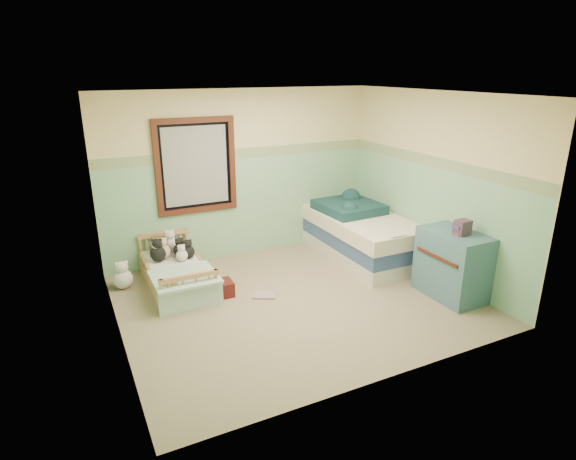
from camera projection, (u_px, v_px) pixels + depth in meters
name	position (u px, v px, depth m)	size (l,w,h in m)	color
floor	(296.00, 300.00, 5.96)	(4.20, 3.60, 0.02)	gray
ceiling	(297.00, 93.00, 5.14)	(4.20, 3.60, 0.02)	silver
wall_back	(242.00, 175.00, 7.08)	(4.20, 0.04, 2.50)	beige
wall_front	(392.00, 256.00, 4.03)	(4.20, 0.04, 2.50)	beige
wall_left	(108.00, 230.00, 4.68)	(0.04, 3.60, 2.50)	beige
wall_right	(433.00, 186.00, 6.43)	(0.04, 3.60, 2.50)	beige
wainscot_mint	(243.00, 207.00, 7.23)	(4.20, 0.01, 1.50)	#82BF8A
border_strip	(241.00, 153.00, 6.96)	(4.20, 0.01, 0.15)	#43654B
window_frame	(196.00, 166.00, 6.69)	(1.16, 0.06, 1.36)	#38170E
window_blinds	(196.00, 166.00, 6.70)	(0.92, 0.01, 1.12)	#BABBB3
toddler_bed_frame	(177.00, 280.00, 6.30)	(0.72, 1.45, 0.19)	#986844
toddler_mattress	(176.00, 269.00, 6.25)	(0.66, 1.38, 0.12)	white
patchwork_quilt	(184.00, 277.00, 5.85)	(0.78, 0.72, 0.03)	#71B2D0
plush_bed_brown	(156.00, 248.00, 6.57)	(0.18, 0.18, 0.18)	brown
plush_bed_white	(170.00, 245.00, 6.64)	(0.22, 0.22, 0.22)	silver
plush_bed_tan	(163.00, 252.00, 6.40)	(0.21, 0.21, 0.21)	tan
plush_bed_dark	(180.00, 250.00, 6.50)	(0.18, 0.18, 0.18)	black
plush_floor_cream	(123.00, 279.00, 6.23)	(0.26, 0.26, 0.26)	white
plush_floor_tan	(172.00, 299.00, 5.68)	(0.26, 0.26, 0.26)	tan
twin_bed_frame	(361.00, 250.00, 7.28)	(1.01, 2.01, 0.22)	silver
twin_boxspring	(361.00, 236.00, 7.21)	(1.01, 2.01, 0.22)	navy
twin_mattress	(362.00, 223.00, 7.14)	(1.05, 2.05, 0.22)	white
teal_blanket	(349.00, 207.00, 7.31)	(0.85, 0.91, 0.14)	#0C2C31
dresser	(452.00, 265.00, 5.93)	(0.54, 0.86, 0.86)	#3C6377
book_stack	(463.00, 227.00, 5.69)	(0.18, 0.14, 0.18)	brown
red_pillow	(221.00, 289.00, 6.04)	(0.31, 0.27, 0.19)	maroon
floor_book	(264.00, 295.00, 6.05)	(0.28, 0.22, 0.03)	orange
extra_plush_0	(158.00, 254.00, 6.31)	(0.21, 0.21, 0.21)	silver
extra_plush_1	(188.00, 252.00, 6.43)	(0.18, 0.18, 0.18)	black
extra_plush_2	(164.00, 250.00, 6.49)	(0.19, 0.19, 0.19)	brown
extra_plush_3	(158.00, 254.00, 6.31)	(0.22, 0.22, 0.22)	black
extra_plush_4	(182.00, 255.00, 6.34)	(0.16, 0.16, 0.16)	white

